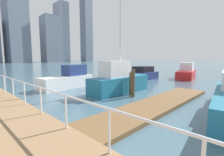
{
  "coord_description": "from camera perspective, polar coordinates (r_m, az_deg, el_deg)",
  "views": [
    {
      "loc": [
        -5.57,
        7.36,
        2.57
      ],
      "look_at": [
        0.6,
        13.34,
        1.52
      ],
      "focal_mm": 25.51,
      "sensor_mm": 36.0,
      "label": 1
    }
  ],
  "objects": [
    {
      "name": "dock_piling_0",
      "position": [
        10.76,
        7.5,
        -1.86
      ],
      "size": [
        0.27,
        0.27,
        1.86
      ],
      "primitive_type": "cylinder",
      "color": "brown",
      "rests_on": "ground_plane"
    },
    {
      "name": "moored_boat_5",
      "position": [
        14.73,
        -15.25,
        -0.36
      ],
      "size": [
        5.08,
        2.15,
        2.01
      ],
      "color": "white",
      "rests_on": "ground_plane"
    },
    {
      "name": "skyline_tower_4",
      "position": [
        122.65,
        -31.49,
        20.81
      ],
      "size": [
        12.38,
        13.89,
        67.98
      ],
      "primitive_type": "cube",
      "rotation": [
        0.0,
        0.0,
        0.05
      ],
      "color": "slate",
      "rests_on": "ground_plane"
    },
    {
      "name": "floating_dock",
      "position": [
        9.0,
        15.41,
        -9.27
      ],
      "size": [
        11.1,
        2.0,
        0.18
      ],
      "primitive_type": "cube",
      "color": "brown",
      "rests_on": "ground_plane"
    },
    {
      "name": "skyline_tower_7",
      "position": [
        149.89,
        -9.21,
        19.2
      ],
      "size": [
        8.0,
        8.07,
        69.16
      ],
      "primitive_type": "cube",
      "rotation": [
        0.0,
        0.0,
        0.01
      ],
      "color": "slate",
      "rests_on": "ground_plane"
    },
    {
      "name": "skyline_tower_5",
      "position": [
        122.71,
        -21.08,
        12.72
      ],
      "size": [
        11.78,
        13.18,
        31.76
      ],
      "primitive_type": "cube",
      "rotation": [
        0.0,
        0.0,
        -0.07
      ],
      "color": "slate",
      "rests_on": "ground_plane"
    },
    {
      "name": "moored_boat_0",
      "position": [
        12.03,
        2.5,
        -0.92
      ],
      "size": [
        5.35,
        1.64,
        6.94
      ],
      "color": "#1E6B8C",
      "rests_on": "ground_plane"
    },
    {
      "name": "moored_boat_4",
      "position": [
        23.1,
        25.14,
        1.85
      ],
      "size": [
        5.79,
        2.94,
        2.07
      ],
      "color": "red",
      "rests_on": "ground_plane"
    },
    {
      "name": "ground_plane",
      "position": [
        14.05,
        -21.79,
        -4.07
      ],
      "size": [
        300.0,
        300.0,
        0.0
      ],
      "primitive_type": "plane",
      "color": "#476675"
    },
    {
      "name": "dock_piling_2",
      "position": [
        11.43,
        7.05,
        -1.98
      ],
      "size": [
        0.36,
        0.36,
        1.61
      ],
      "primitive_type": "cylinder",
      "color": "brown",
      "rests_on": "ground_plane"
    },
    {
      "name": "boardwalk_railing",
      "position": [
        3.13,
        12.0,
        -17.98
      ],
      "size": [
        0.06,
        24.76,
        1.08
      ],
      "color": "white",
      "rests_on": "boardwalk"
    },
    {
      "name": "moored_boat_2",
      "position": [
        19.67,
        9.65,
        1.15
      ],
      "size": [
        6.17,
        2.23,
        1.61
      ],
      "color": "navy",
      "rests_on": "ground_plane"
    },
    {
      "name": "skyline_tower_6",
      "position": [
        143.1,
        -17.61,
        15.14
      ],
      "size": [
        7.68,
        13.88,
        47.46
      ],
      "primitive_type": "cube",
      "rotation": [
        0.0,
        0.0,
        -0.03
      ],
      "color": "gray",
      "rests_on": "ground_plane"
    },
    {
      "name": "dock_piling_3",
      "position": [
        13.86,
        -2.12,
        0.49
      ],
      "size": [
        0.24,
        0.24,
        2.01
      ],
      "primitive_type": "cylinder",
      "color": "#473826",
      "rests_on": "ground_plane"
    }
  ]
}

